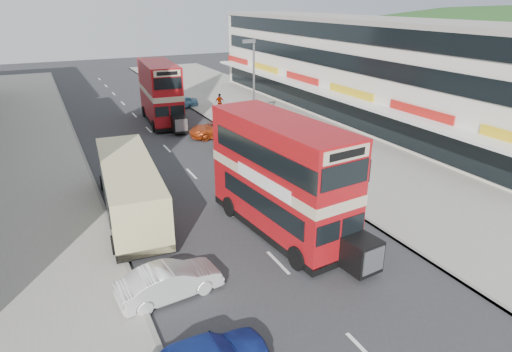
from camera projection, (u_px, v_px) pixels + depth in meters
ground at (302, 287)px, 18.04m from camera, size 160.00×160.00×0.00m
road_surface at (167, 149)px, 34.70m from camera, size 12.00×90.00×0.01m
pavement_right at (298, 129)px, 39.59m from camera, size 12.00×90.00×0.15m
kerb_left at (85, 159)px, 32.17m from camera, size 0.20×90.00×0.16m
kerb_right at (238, 138)px, 37.17m from camera, size 0.20×90.00×0.16m
commercial_row at (360, 68)px, 42.80m from camera, size 9.90×46.20×9.30m
street_lamp at (253, 85)px, 33.93m from camera, size 1.00×0.20×8.12m
bus_main at (282, 177)px, 21.35m from camera, size 3.72×10.15×5.54m
bus_second at (160, 93)px, 41.10m from camera, size 3.37×9.91×5.36m
coach at (130, 186)px, 23.62m from camera, size 3.45×10.54×2.74m
car_left_front at (170, 281)px, 17.27m from camera, size 4.22×1.84×1.35m
car_right_a at (247, 142)px, 33.94m from camera, size 5.05×2.07×1.46m
car_right_b at (218, 129)px, 37.52m from camera, size 5.03×2.61×1.35m
car_right_c at (181, 102)px, 47.30m from camera, size 3.76×1.93×1.23m
pedestrian_near at (302, 148)px, 31.15m from camera, size 0.86×0.85×1.96m
pedestrian_far at (220, 102)px, 45.47m from camera, size 1.06×0.51×1.77m
cyclist at (217, 140)px, 34.34m from camera, size 0.86×1.96×2.16m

